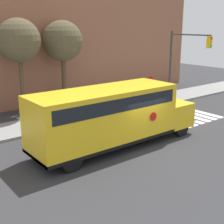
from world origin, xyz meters
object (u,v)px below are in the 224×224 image
at_px(tree_far_sidewalk, 63,42).
at_px(stop_sign, 150,88).
at_px(tree_near_sidewalk, 19,41).
at_px(traffic_light, 182,57).
at_px(school_bus, 111,114).

bearing_deg(tree_far_sidewalk, stop_sign, -42.13).
relative_size(tree_near_sidewalk, tree_far_sidewalk, 1.02).
bearing_deg(traffic_light, stop_sign, 153.63).
height_order(traffic_light, tree_near_sidewalk, tree_near_sidewalk).
bearing_deg(school_bus, tree_near_sidewalk, 97.11).
relative_size(school_bus, tree_far_sidewalk, 1.45).
bearing_deg(tree_near_sidewalk, stop_sign, -26.49).
relative_size(traffic_light, tree_far_sidewalk, 0.88).
relative_size(school_bus, tree_near_sidewalk, 1.42).
bearing_deg(stop_sign, school_bus, -148.12).
height_order(stop_sign, traffic_light, traffic_light).
bearing_deg(tree_near_sidewalk, tree_far_sidewalk, 4.06).
bearing_deg(school_bus, tree_far_sidewalk, 74.99).
bearing_deg(school_bus, stop_sign, 31.88).
bearing_deg(traffic_light, tree_near_sidewalk, 153.53).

